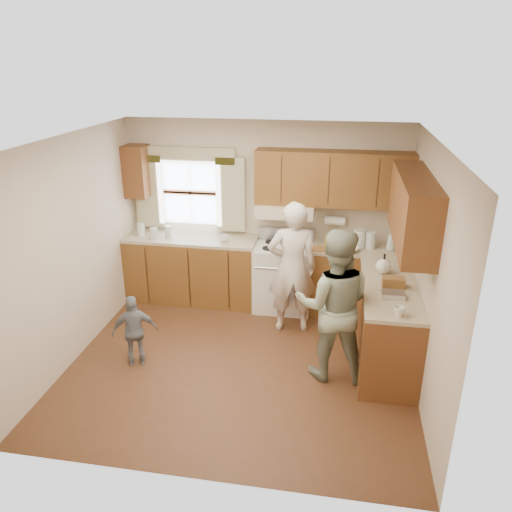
% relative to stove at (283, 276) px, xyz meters
% --- Properties ---
extents(room, '(3.80, 3.80, 3.80)m').
position_rel_stove_xyz_m(room, '(-0.30, -1.44, 0.78)').
color(room, '#4B2D17').
rests_on(room, ground).
extents(kitchen_fixtures, '(3.80, 2.25, 2.15)m').
position_rel_stove_xyz_m(kitchen_fixtures, '(0.31, -0.36, 0.37)').
color(kitchen_fixtures, '#4D2D10').
rests_on(kitchen_fixtures, ground).
extents(stove, '(0.76, 0.67, 1.07)m').
position_rel_stove_xyz_m(stove, '(0.00, 0.00, 0.00)').
color(stove, silver).
rests_on(stove, ground).
extents(woman_left, '(0.67, 0.50, 1.68)m').
position_rel_stove_xyz_m(woman_left, '(0.17, -0.59, 0.37)').
color(woman_left, silver).
rests_on(woman_left, ground).
extents(woman_right, '(0.84, 0.67, 1.68)m').
position_rel_stove_xyz_m(woman_right, '(0.70, -1.50, 0.37)').
color(woman_right, '#2A452E').
rests_on(woman_right, ground).
extents(child, '(0.54, 0.38, 0.85)m').
position_rel_stove_xyz_m(child, '(-1.46, -1.68, -0.04)').
color(child, gray).
rests_on(child, ground).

